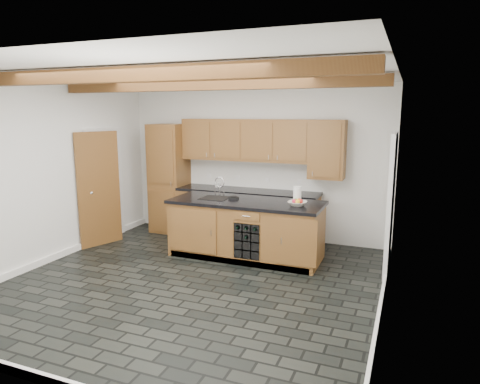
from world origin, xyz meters
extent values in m
plane|color=black|center=(0.00, 0.00, 0.00)|extent=(5.00, 5.00, 0.00)
plane|color=white|center=(0.00, 2.50, 1.40)|extent=(5.00, 0.00, 5.00)
plane|color=white|center=(-2.50, 0.00, 1.40)|extent=(0.00, 5.00, 5.00)
plane|color=white|center=(2.50, 0.00, 1.40)|extent=(0.00, 5.00, 5.00)
plane|color=white|center=(0.00, 0.00, 2.80)|extent=(5.00, 5.00, 0.00)
cube|color=#593416|center=(0.00, -1.20, 2.70)|extent=(4.90, 0.15, 0.15)
cube|color=#593416|center=(0.00, 0.60, 2.70)|extent=(4.90, 0.15, 0.15)
cube|color=white|center=(-2.48, 0.00, 0.05)|extent=(0.04, 5.00, 0.10)
cube|color=white|center=(2.48, 0.00, 0.05)|extent=(0.04, 5.00, 0.10)
cube|color=white|center=(0.00, -2.48, 0.05)|extent=(5.00, 0.04, 0.10)
cube|color=white|center=(-2.47, 1.30, 1.02)|extent=(0.06, 0.94, 2.04)
cube|color=brown|center=(-2.32, 0.95, 1.00)|extent=(0.31, 0.77, 2.00)
cube|color=white|center=(2.47, 1.50, 1.02)|extent=(0.06, 0.98, 2.04)
cube|color=black|center=(2.50, 1.50, 1.00)|extent=(0.02, 0.86, 1.96)
cube|color=brown|center=(-1.65, 2.20, 1.05)|extent=(0.65, 0.60, 2.10)
cube|color=brown|center=(-0.02, 2.20, 0.44)|extent=(2.60, 0.60, 0.88)
cube|color=black|center=(-0.02, 2.20, 0.91)|extent=(2.64, 0.62, 0.05)
cube|color=white|center=(-0.02, 2.49, 1.19)|extent=(2.60, 0.02, 0.52)
cube|color=brown|center=(-0.12, 2.33, 1.83)|extent=(2.40, 0.35, 0.75)
cube|color=brown|center=(1.38, 2.33, 1.70)|extent=(0.60, 0.35, 1.00)
cube|color=brown|center=(0.30, 1.30, 0.44)|extent=(2.40, 0.90, 0.88)
cube|color=black|center=(0.30, 1.30, 0.91)|extent=(2.46, 0.96, 0.05)
cube|color=brown|center=(-0.42, 0.84, 0.48)|extent=(0.80, 0.02, 0.70)
cube|color=brown|center=(1.25, 0.84, 0.48)|extent=(0.60, 0.02, 0.70)
cube|color=black|center=(0.48, 0.99, 0.40)|extent=(0.42, 0.30, 0.56)
cylinder|color=black|center=(0.62, 0.95, 0.61)|extent=(0.07, 0.26, 0.07)
cylinder|color=black|center=(0.48, 0.95, 0.47)|extent=(0.07, 0.26, 0.07)
cylinder|color=black|center=(0.34, 0.95, 0.61)|extent=(0.07, 0.26, 0.07)
cylinder|color=black|center=(0.48, 0.95, 0.61)|extent=(0.07, 0.26, 0.07)
cube|color=black|center=(-0.25, 1.30, 0.93)|extent=(0.45, 0.40, 0.02)
cylinder|color=silver|center=(-0.25, 1.48, 1.03)|extent=(0.02, 0.02, 0.20)
torus|color=silver|center=(-0.25, 1.48, 1.17)|extent=(0.18, 0.02, 0.18)
cylinder|color=silver|center=(-0.33, 1.48, 0.97)|extent=(0.02, 0.02, 0.08)
cylinder|color=silver|center=(-0.17, 1.48, 0.97)|extent=(0.02, 0.02, 0.08)
cube|color=black|center=(0.06, 1.35, 0.95)|extent=(0.17, 0.12, 0.03)
cylinder|color=black|center=(0.06, 1.35, 0.97)|extent=(0.10, 0.10, 0.01)
imported|color=beige|center=(1.15, 1.23, 0.96)|extent=(0.30, 0.30, 0.07)
sphere|color=red|center=(1.20, 1.23, 1.00)|extent=(0.07, 0.07, 0.07)
sphere|color=#D45512|center=(1.17, 1.28, 1.00)|extent=(0.07, 0.07, 0.07)
sphere|color=#4F9528|center=(1.11, 1.26, 1.00)|extent=(0.07, 0.07, 0.07)
sphere|color=red|center=(1.11, 1.21, 1.00)|extent=(0.07, 0.07, 0.07)
sphere|color=yellow|center=(1.17, 1.19, 1.00)|extent=(0.07, 0.07, 0.07)
cylinder|color=white|center=(1.12, 1.37, 1.07)|extent=(0.12, 0.12, 0.27)
imported|color=white|center=(-0.65, 2.25, 0.98)|extent=(0.11, 0.11, 0.09)
camera|label=1|loc=(2.69, -4.95, 2.32)|focal=32.00mm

